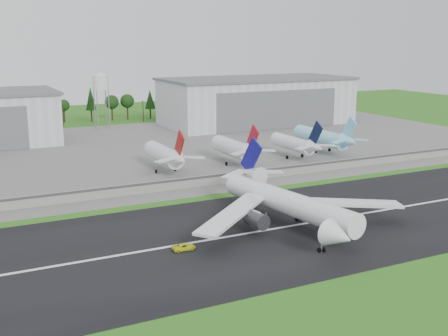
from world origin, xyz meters
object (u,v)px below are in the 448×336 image
main_airliner (289,208)px  parked_jet_skyblue (325,138)px  ground_vehicle (184,247)px  parked_jet_red_b (237,149)px  parked_jet_red_a (167,155)px  parked_jet_navy (297,144)px

main_airliner → parked_jet_skyblue: bearing=-140.3°
ground_vehicle → parked_jet_skyblue: size_ratio=0.14×
parked_jet_red_b → ground_vehicle: bearing=-125.4°
parked_jet_red_a → parked_jet_navy: 53.25m
main_airliner → ground_vehicle: main_airliner is taller
parked_jet_red_a → main_airliner: bearing=-84.7°
main_airliner → parked_jet_skyblue: size_ratio=1.59×
parked_jet_red_b → parked_jet_skyblue: bearing=6.6°
ground_vehicle → parked_jet_red_a: size_ratio=0.17×
main_airliner → parked_jet_red_a: size_ratio=1.89×
parked_jet_navy → parked_jet_skyblue: 17.59m
parked_jet_red_b → parked_jet_navy: bearing=-0.1°
ground_vehicle → parked_jet_skyblue: 119.29m
parked_jet_red_a → parked_jet_navy: size_ratio=1.00×
main_airliner → parked_jet_red_b: bearing=-116.0°
main_airliner → parked_jet_red_b: size_ratio=1.89×
parked_jet_red_b → parked_jet_navy: size_ratio=1.00×
parked_jet_red_a → parked_jet_navy: parked_jet_red_a is taller
ground_vehicle → main_airliner: bearing=-84.5°
parked_jet_navy → parked_jet_red_b: bearing=179.9°
parked_jet_red_b → parked_jet_red_a: bearing=-180.0°
ground_vehicle → parked_jet_navy: parked_jet_navy is taller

